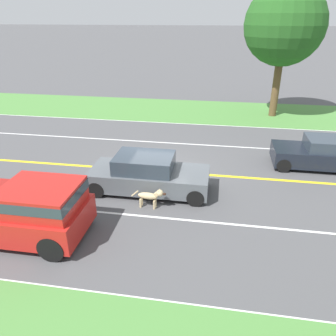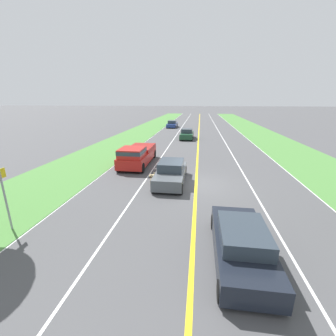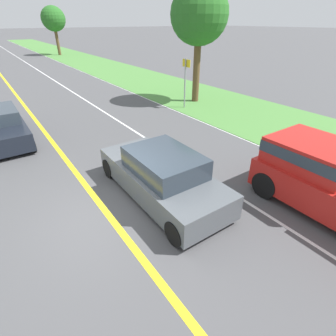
{
  "view_description": "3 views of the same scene",
  "coord_description": "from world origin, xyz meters",
  "px_view_note": "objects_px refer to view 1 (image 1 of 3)",
  "views": [
    {
      "loc": [
        12.57,
        2.47,
        6.21
      ],
      "look_at": [
        1.6,
        0.67,
        0.96
      ],
      "focal_mm": 35.0,
      "sensor_mm": 36.0,
      "label": 1
    },
    {
      "loc": [
        -0.07,
        14.08,
        5.34
      ],
      "look_at": [
        1.97,
        -0.61,
        0.84
      ],
      "focal_mm": 24.0,
      "sensor_mm": 36.0,
      "label": 2
    },
    {
      "loc": [
        -1.83,
        -5.45,
        4.56
      ],
      "look_at": [
        2.01,
        0.04,
        0.77
      ],
      "focal_mm": 28.0,
      "sensor_mm": 36.0,
      "label": 3
    }
  ],
  "objects_px": {
    "dog": "(151,196)",
    "pickup_truck": "(1,208)",
    "ego_car": "(148,175)",
    "roadside_tree_left_near": "(285,25)",
    "oncoming_car": "(327,154)"
  },
  "relations": [
    {
      "from": "dog",
      "to": "pickup_truck",
      "type": "xyz_separation_m",
      "value": [
        2.17,
        -4.17,
        0.43
      ]
    },
    {
      "from": "ego_car",
      "to": "roadside_tree_left_near",
      "type": "relative_size",
      "value": 0.56
    },
    {
      "from": "roadside_tree_left_near",
      "to": "pickup_truck",
      "type": "bearing_deg",
      "value": -33.59
    },
    {
      "from": "pickup_truck",
      "to": "dog",
      "type": "bearing_deg",
      "value": 117.48
    },
    {
      "from": "oncoming_car",
      "to": "roadside_tree_left_near",
      "type": "xyz_separation_m",
      "value": [
        -8.03,
        -1.31,
        4.95
      ]
    },
    {
      "from": "ego_car",
      "to": "roadside_tree_left_near",
      "type": "bearing_deg",
      "value": 152.26
    },
    {
      "from": "dog",
      "to": "roadside_tree_left_near",
      "type": "xyz_separation_m",
      "value": [
        -12.58,
        5.62,
        5.13
      ]
    },
    {
      "from": "oncoming_car",
      "to": "roadside_tree_left_near",
      "type": "relative_size",
      "value": 0.56
    },
    {
      "from": "ego_car",
      "to": "pickup_truck",
      "type": "relative_size",
      "value": 0.78
    },
    {
      "from": "ego_car",
      "to": "pickup_truck",
      "type": "distance_m",
      "value": 5.1
    },
    {
      "from": "oncoming_car",
      "to": "ego_car",
      "type": "bearing_deg",
      "value": 114.68
    },
    {
      "from": "pickup_truck",
      "to": "roadside_tree_left_near",
      "type": "height_order",
      "value": "roadside_tree_left_near"
    },
    {
      "from": "ego_car",
      "to": "pickup_truck",
      "type": "bearing_deg",
      "value": -48.51
    },
    {
      "from": "ego_car",
      "to": "roadside_tree_left_near",
      "type": "distance_m",
      "value": 13.77
    },
    {
      "from": "dog",
      "to": "roadside_tree_left_near",
      "type": "distance_m",
      "value": 14.7
    }
  ]
}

